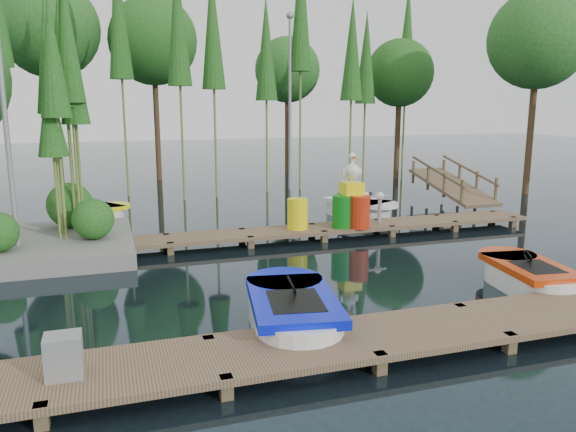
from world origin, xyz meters
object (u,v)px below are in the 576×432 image
object	(u,v)px
boat_red	(528,277)
yellow_barrel	(298,214)
boat_yellow_far	(93,216)
boat_blue	(292,314)
drum_cluster	(353,205)
utility_cabinet	(64,356)

from	to	relation	value
boat_red	yellow_barrel	world-z (taller)	yellow_barrel
boat_yellow_far	boat_blue	bearing A→B (deg)	-86.82
boat_red	drum_cluster	bearing A→B (deg)	113.62
boat_red	utility_cabinet	distance (m)	8.68
boat_blue	boat_red	world-z (taller)	boat_blue
boat_yellow_far	utility_cabinet	bearing A→B (deg)	-106.06
boat_blue	boat_yellow_far	bearing A→B (deg)	117.87
boat_blue	drum_cluster	world-z (taller)	drum_cluster
drum_cluster	utility_cabinet	bearing A→B (deg)	-135.86
boat_blue	boat_yellow_far	world-z (taller)	boat_yellow_far
boat_yellow_far	utility_cabinet	xyz separation A→B (m)	(-0.16, -10.82, 0.32)
boat_red	boat_yellow_far	xyz separation A→B (m)	(-8.36, 9.17, 0.00)
utility_cabinet	boat_blue	bearing A→B (deg)	18.41
boat_red	utility_cabinet	bearing A→B (deg)	-161.12
yellow_barrel	drum_cluster	distance (m)	1.58
utility_cabinet	boat_yellow_far	bearing A→B (deg)	89.16
boat_red	boat_blue	bearing A→B (deg)	-166.26
yellow_barrel	drum_cluster	size ratio (longest dim) A/B	0.41
boat_red	drum_cluster	xyz separation A→B (m)	(-1.46, 5.20, 0.65)
boat_blue	boat_red	size ratio (longest dim) A/B	1.16
utility_cabinet	drum_cluster	world-z (taller)	drum_cluster
boat_blue	utility_cabinet	world-z (taller)	boat_blue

